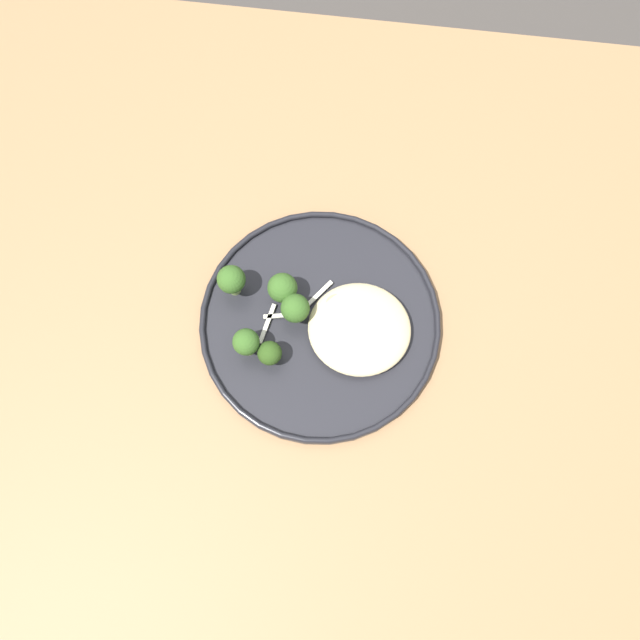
# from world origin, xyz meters

# --- Properties ---
(ground) EXTENTS (6.00, 6.00, 0.00)m
(ground) POSITION_xyz_m (0.00, 0.00, 0.00)
(ground) COLOR #47423D
(wooden_dining_table) EXTENTS (1.40, 1.00, 0.74)m
(wooden_dining_table) POSITION_xyz_m (0.00, 0.00, 0.66)
(wooden_dining_table) COLOR #9E754C
(wooden_dining_table) RESTS_ON ground
(dinner_plate) EXTENTS (0.29, 0.29, 0.02)m
(dinner_plate) POSITION_xyz_m (0.05, -0.04, 0.75)
(dinner_plate) COLOR #232328
(dinner_plate) RESTS_ON wooden_dining_table
(noodle_bed) EXTENTS (0.12, 0.11, 0.03)m
(noodle_bed) POSITION_xyz_m (0.00, -0.04, 0.76)
(noodle_bed) COLOR beige
(noodle_bed) RESTS_ON dinner_plate
(seared_scallop_rear_pale) EXTENTS (0.03, 0.03, 0.01)m
(seared_scallop_rear_pale) POSITION_xyz_m (0.00, -0.04, 0.76)
(seared_scallop_rear_pale) COLOR #DBB77A
(seared_scallop_rear_pale) RESTS_ON dinner_plate
(seared_scallop_right_edge) EXTENTS (0.03, 0.03, 0.02)m
(seared_scallop_right_edge) POSITION_xyz_m (-0.02, -0.05, 0.76)
(seared_scallop_right_edge) COLOR beige
(seared_scallop_right_edge) RESTS_ON dinner_plate
(seared_scallop_tiny_bay) EXTENTS (0.03, 0.03, 0.01)m
(seared_scallop_tiny_bay) POSITION_xyz_m (0.01, -0.06, 0.76)
(seared_scallop_tiny_bay) COLOR beige
(seared_scallop_tiny_bay) RESTS_ON dinner_plate
(seared_scallop_large_seared) EXTENTS (0.03, 0.03, 0.02)m
(seared_scallop_large_seared) POSITION_xyz_m (0.03, -0.06, 0.76)
(seared_scallop_large_seared) COLOR beige
(seared_scallop_large_seared) RESTS_ON dinner_plate
(broccoli_floret_near_rim) EXTENTS (0.03, 0.03, 0.05)m
(broccoli_floret_near_rim) POSITION_xyz_m (0.13, -0.00, 0.78)
(broccoli_floret_near_rim) COLOR #89A356
(broccoli_floret_near_rim) RESTS_ON dinner_plate
(broccoli_floret_tall_stalk) EXTENTS (0.03, 0.03, 0.05)m
(broccoli_floret_tall_stalk) POSITION_xyz_m (0.16, -0.07, 0.78)
(broccoli_floret_tall_stalk) COLOR #89A356
(broccoli_floret_tall_stalk) RESTS_ON dinner_plate
(broccoli_floret_split_head) EXTENTS (0.04, 0.04, 0.05)m
(broccoli_floret_split_head) POSITION_xyz_m (0.10, -0.07, 0.78)
(broccoli_floret_split_head) COLOR #89A356
(broccoli_floret_split_head) RESTS_ON dinner_plate
(broccoli_floret_left_leaning) EXTENTS (0.03, 0.03, 0.04)m
(broccoli_floret_left_leaning) POSITION_xyz_m (0.10, 0.01, 0.77)
(broccoli_floret_left_leaning) COLOR #89A356
(broccoli_floret_left_leaning) RESTS_ON dinner_plate
(broccoli_floret_center_pile) EXTENTS (0.03, 0.03, 0.05)m
(broccoli_floret_center_pile) POSITION_xyz_m (0.08, -0.05, 0.78)
(broccoli_floret_center_pile) COLOR #7A994C
(broccoli_floret_center_pile) RESTS_ON dinner_plate
(onion_sliver_long_sliver) EXTENTS (0.04, 0.04, 0.00)m
(onion_sliver_long_sliver) POSITION_xyz_m (0.06, -0.07, 0.75)
(onion_sliver_long_sliver) COLOR silver
(onion_sliver_long_sliver) RESTS_ON dinner_plate
(onion_sliver_curled_piece) EXTENTS (0.05, 0.01, 0.00)m
(onion_sliver_curled_piece) POSITION_xyz_m (0.09, -0.05, 0.75)
(onion_sliver_curled_piece) COLOR silver
(onion_sliver_curled_piece) RESTS_ON dinner_plate
(onion_sliver_short_strip) EXTENTS (0.02, 0.05, 0.00)m
(onion_sliver_short_strip) POSITION_xyz_m (0.11, -0.03, 0.75)
(onion_sliver_short_strip) COLOR silver
(onion_sliver_short_strip) RESTS_ON dinner_plate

